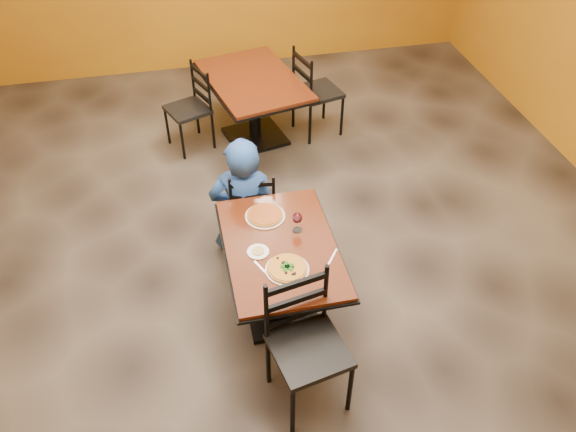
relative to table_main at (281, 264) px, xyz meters
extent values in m
cube|color=black|center=(0.00, 0.50, -0.56)|extent=(7.00, 8.00, 0.01)
cube|color=#5D230E|center=(0.00, 0.00, 0.18)|extent=(0.80, 1.20, 0.03)
cube|color=black|center=(0.00, 0.00, 0.15)|extent=(0.83, 1.23, 0.02)
cylinder|color=black|center=(0.00, 0.00, -0.19)|extent=(0.12, 0.12, 0.66)
cube|color=black|center=(0.00, 0.00, -0.54)|extent=(0.55, 0.55, 0.04)
cube|color=#5D230E|center=(0.23, 2.57, 0.18)|extent=(1.16, 1.50, 0.03)
cube|color=black|center=(0.23, 2.57, 0.15)|extent=(1.20, 1.54, 0.02)
cylinder|color=black|center=(0.23, 2.57, -0.19)|extent=(0.13, 0.13, 0.66)
cube|color=black|center=(0.23, 2.57, -0.54)|extent=(0.73, 0.73, 0.04)
imported|color=navy|center=(-0.16, 0.80, 0.03)|extent=(0.66, 0.50, 1.17)
cylinder|color=white|center=(-0.01, -0.25, 0.20)|extent=(0.31, 0.31, 0.01)
cylinder|color=#8F320A|center=(-0.01, -0.25, 0.21)|extent=(0.28, 0.28, 0.02)
cylinder|color=white|center=(-0.05, 0.34, 0.20)|extent=(0.31, 0.31, 0.01)
cylinder|color=#B26122|center=(-0.05, 0.34, 0.21)|extent=(0.28, 0.28, 0.02)
cylinder|color=white|center=(-0.17, -0.03, 0.20)|extent=(0.16, 0.16, 0.01)
cylinder|color=tan|center=(-0.17, -0.03, 0.21)|extent=(0.09, 0.09, 0.01)
cube|color=silver|center=(-0.18, -0.20, 0.20)|extent=(0.09, 0.18, 0.00)
cube|color=silver|center=(0.33, -0.21, 0.20)|extent=(0.13, 0.18, 0.00)
camera|label=1|loc=(-0.59, -2.95, 3.11)|focal=35.83mm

